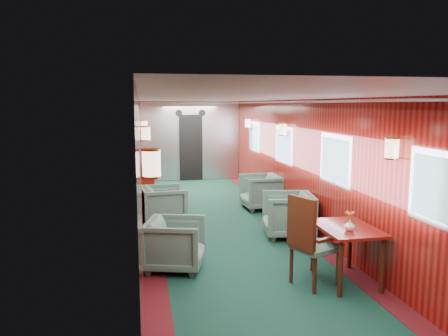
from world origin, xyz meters
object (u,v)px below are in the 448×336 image
object	(u,v)px
dining_table	(346,236)
side_chair	(309,238)
credenza	(148,179)
armchair_left_near	(175,244)
armchair_right_far	(261,192)
armchair_right_near	(288,215)
armchair_left_far	(164,205)

from	to	relation	value
dining_table	side_chair	distance (m)	0.54
dining_table	credenza	xyz separation A→B (m)	(-2.44, 5.80, -0.16)
armchair_left_near	armchair_right_far	xyz separation A→B (m)	(2.16, 3.25, 0.02)
side_chair	armchair_right_near	distance (m)	2.17
armchair_left_near	armchair_right_near	size ratio (longest dim) A/B	0.93
armchair_right_far	dining_table	bearing A→B (deg)	-3.50
armchair_left_near	dining_table	bearing A→B (deg)	-96.57
side_chair	armchair_right_near	world-z (taller)	side_chair
side_chair	credenza	size ratio (longest dim) A/B	1.00
armchair_left_near	armchair_right_near	distance (m)	2.38
armchair_left_far	armchair_right_near	xyz separation A→B (m)	(2.11, -1.20, 0.01)
armchair_left_far	armchair_right_near	size ratio (longest dim) A/B	0.97
side_chair	armchair_right_far	xyz separation A→B (m)	(0.54, 4.18, -0.26)
dining_table	armchair_right_far	bearing A→B (deg)	89.93
credenza	armchair_left_far	world-z (taller)	credenza
armchair_right_far	armchair_left_near	bearing A→B (deg)	-36.99
armchair_left_far	armchair_right_far	distance (m)	2.36
armchair_right_far	armchair_left_far	bearing A→B (deg)	-71.64
dining_table	armchair_left_far	world-z (taller)	armchair_left_far
armchair_left_near	armchair_left_far	world-z (taller)	armchair_left_far
armchair_right_near	armchair_right_far	size ratio (longest dim) A/B	1.01
armchair_left_far	armchair_right_far	xyz separation A→B (m)	(2.19, 0.88, 0.01)
armchair_left_near	armchair_right_near	bearing A→B (deg)	-44.98
armchair_left_far	armchair_right_near	distance (m)	2.43
armchair_right_far	armchair_right_near	bearing A→B (deg)	-5.75
credenza	armchair_right_far	size ratio (longest dim) A/B	1.39
credenza	armchair_left_near	distance (m)	4.94
dining_table	side_chair	world-z (taller)	side_chair
armchair_left_far	armchair_left_near	bearing A→B (deg)	174.50
armchair_right_near	armchair_right_far	distance (m)	2.08
armchair_right_near	credenza	bearing A→B (deg)	-138.73
dining_table	armchair_right_far	xyz separation A→B (m)	(0.00, 4.12, -0.24)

